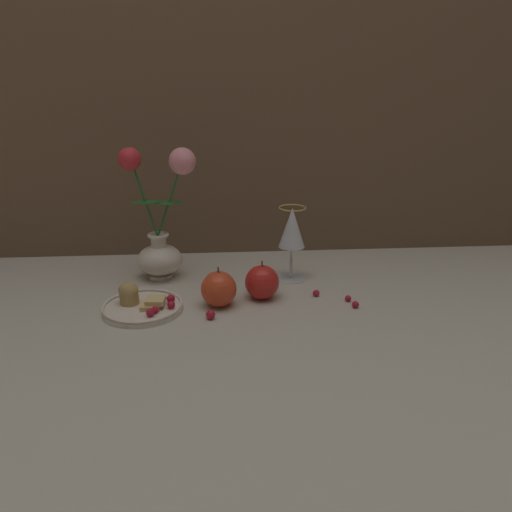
% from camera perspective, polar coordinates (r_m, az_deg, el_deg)
% --- Properties ---
extents(ground_plane, '(2.40, 2.40, 0.00)m').
position_cam_1_polar(ground_plane, '(1.18, -1.92, -4.03)').
color(ground_plane, '#B7B2A3').
rests_on(ground_plane, ground).
extents(wall_back, '(2.40, 0.04, 1.20)m').
position_cam_1_polar(wall_back, '(1.38, -2.81, 24.93)').
color(wall_back, brown).
rests_on(wall_back, ground_plane).
extents(vase, '(0.18, 0.11, 0.32)m').
position_cam_1_polar(vase, '(1.24, -10.85, 2.76)').
color(vase, silver).
rests_on(vase, ground_plane).
extents(plate_with_pastries, '(0.17, 0.17, 0.06)m').
position_cam_1_polar(plate_with_pastries, '(1.11, -13.01, -5.39)').
color(plate_with_pastries, silver).
rests_on(plate_with_pastries, ground_plane).
extents(wine_glass, '(0.08, 0.08, 0.18)m').
position_cam_1_polar(wine_glass, '(1.21, 4.12, 2.87)').
color(wine_glass, silver).
rests_on(wine_glass, ground_plane).
extents(apple_beside_vase, '(0.08, 0.08, 0.09)m').
position_cam_1_polar(apple_beside_vase, '(1.13, 0.69, -3.01)').
color(apple_beside_vase, red).
rests_on(apple_beside_vase, ground_plane).
extents(apple_near_glass, '(0.08, 0.08, 0.09)m').
position_cam_1_polar(apple_near_glass, '(1.09, -4.28, -3.78)').
color(apple_near_glass, '#D14223').
rests_on(apple_near_glass, ground_plane).
extents(berry_near_plate, '(0.02, 0.02, 0.02)m').
position_cam_1_polar(berry_near_plate, '(1.15, 6.89, -4.22)').
color(berry_near_plate, '#AD192D').
rests_on(berry_near_plate, ground_plane).
extents(berry_front_center, '(0.01, 0.01, 0.01)m').
position_cam_1_polar(berry_front_center, '(1.14, 10.47, -4.78)').
color(berry_front_center, '#AD192D').
rests_on(berry_front_center, ground_plane).
extents(berry_by_glass_stem, '(0.02, 0.02, 0.02)m').
position_cam_1_polar(berry_by_glass_stem, '(1.20, -0.11, -3.06)').
color(berry_by_glass_stem, '#AD192D').
rests_on(berry_by_glass_stem, ground_plane).
extents(berry_under_candlestick, '(0.02, 0.02, 0.02)m').
position_cam_1_polar(berry_under_candlestick, '(1.11, 11.29, -5.46)').
color(berry_under_candlestick, '#AD192D').
rests_on(berry_under_candlestick, ground_plane).
extents(berry_far_right, '(0.02, 0.02, 0.02)m').
position_cam_1_polar(berry_far_right, '(1.05, -5.23, -6.70)').
color(berry_far_right, '#AD192D').
rests_on(berry_far_right, ground_plane).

